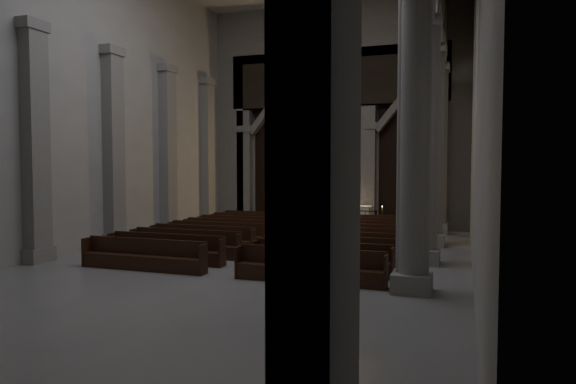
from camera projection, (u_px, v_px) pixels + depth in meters
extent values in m
plane|color=gray|center=(253.00, 262.00, 17.35)|extent=(24.00, 24.00, 0.00)
cube|color=#ADABA2|center=(338.00, 116.00, 28.36)|extent=(14.00, 0.10, 12.00)
cube|color=#ADABA2|center=(81.00, 93.00, 19.33)|extent=(0.10, 24.00, 12.00)
cube|color=#ADABA2|center=(476.00, 70.00, 14.75)|extent=(0.10, 24.00, 12.00)
cube|color=gray|center=(245.00, 166.00, 29.80)|extent=(0.80, 0.50, 6.40)
cube|color=gray|center=(245.00, 217.00, 29.96)|extent=(1.05, 0.70, 0.50)
cube|color=gray|center=(245.00, 129.00, 29.69)|extent=(1.00, 0.65, 0.35)
cube|color=gray|center=(304.00, 166.00, 28.62)|extent=(0.80, 0.50, 6.40)
cube|color=gray|center=(304.00, 219.00, 28.78)|extent=(1.05, 0.70, 0.50)
cube|color=gray|center=(304.00, 128.00, 28.51)|extent=(1.00, 0.65, 0.35)
cube|color=gray|center=(368.00, 166.00, 27.44)|extent=(0.80, 0.50, 6.40)
cube|color=gray|center=(368.00, 221.00, 27.60)|extent=(1.05, 0.70, 0.50)
cube|color=gray|center=(368.00, 126.00, 27.33)|extent=(1.00, 0.65, 0.35)
cube|color=gray|center=(438.00, 166.00, 26.26)|extent=(0.80, 0.50, 6.40)
cube|color=gray|center=(437.00, 224.00, 26.42)|extent=(1.05, 0.70, 0.50)
cube|color=gray|center=(439.00, 124.00, 26.15)|extent=(1.00, 0.65, 0.35)
cube|color=black|center=(276.00, 161.00, 29.53)|extent=(2.60, 0.15, 7.00)
cube|color=#94845F|center=(337.00, 161.00, 28.35)|extent=(2.60, 0.15, 7.00)
cube|color=black|center=(403.00, 161.00, 27.17)|extent=(2.60, 0.15, 7.00)
cube|color=black|center=(336.00, 78.00, 27.78)|extent=(12.00, 0.50, 3.00)
cube|color=gray|center=(232.00, 144.00, 30.00)|extent=(1.60, 0.50, 9.00)
cube|color=gray|center=(455.00, 141.00, 25.93)|extent=(1.60, 0.50, 9.00)
cube|color=gray|center=(336.00, 31.00, 27.65)|extent=(14.00, 0.50, 3.00)
plane|color=#F3CF6D|center=(337.00, 161.00, 28.32)|extent=(1.50, 0.00, 1.50)
cube|color=#4F301B|center=(336.00, 161.00, 28.24)|extent=(0.13, 0.08, 1.80)
cube|color=#4F301B|center=(336.00, 155.00, 28.22)|extent=(1.10, 0.08, 0.13)
cube|color=tan|center=(336.00, 162.00, 28.18)|extent=(0.26, 0.10, 0.60)
sphere|color=tan|center=(336.00, 155.00, 28.16)|extent=(0.17, 0.17, 0.17)
cylinder|color=tan|center=(331.00, 155.00, 28.25)|extent=(0.45, 0.08, 0.08)
cylinder|color=tan|center=(341.00, 155.00, 28.08)|extent=(0.45, 0.08, 0.08)
cube|color=gray|center=(437.00, 228.00, 24.50)|extent=(1.00, 1.00, 0.50)
cylinder|color=gray|center=(438.00, 150.00, 24.30)|extent=(0.70, 0.70, 7.50)
cube|color=gray|center=(439.00, 68.00, 24.10)|extent=(0.95, 0.95, 0.35)
cube|color=gray|center=(432.00, 240.00, 20.73)|extent=(1.00, 1.00, 0.50)
cylinder|color=gray|center=(433.00, 147.00, 20.53)|extent=(0.70, 0.70, 7.50)
cube|color=gray|center=(434.00, 50.00, 20.33)|extent=(0.95, 0.95, 0.35)
cube|color=gray|center=(424.00, 256.00, 16.95)|extent=(1.00, 1.00, 0.50)
cylinder|color=gray|center=(426.00, 143.00, 16.76)|extent=(0.70, 0.70, 7.50)
cube|color=gray|center=(427.00, 23.00, 16.56)|extent=(0.95, 0.95, 0.35)
cube|color=gray|center=(412.00, 282.00, 13.18)|extent=(1.00, 1.00, 0.50)
cylinder|color=gray|center=(414.00, 136.00, 12.98)|extent=(0.70, 0.70, 7.50)
cube|color=gray|center=(440.00, 139.00, 26.06)|extent=(0.55, 1.20, 9.20)
cube|color=gray|center=(318.00, 15.00, 4.56)|extent=(0.55, 1.20, 9.20)
cube|color=gray|center=(208.00, 219.00, 28.52)|extent=(0.60, 1.00, 0.50)
cube|color=gray|center=(208.00, 152.00, 28.32)|extent=(0.50, 0.80, 7.50)
cube|color=gray|center=(207.00, 82.00, 28.12)|extent=(0.60, 1.00, 0.35)
cube|color=gray|center=(169.00, 228.00, 24.74)|extent=(0.60, 1.00, 0.50)
cube|color=gray|center=(168.00, 150.00, 24.55)|extent=(0.50, 0.80, 7.50)
cube|color=gray|center=(167.00, 69.00, 24.34)|extent=(0.60, 1.00, 0.35)
cube|color=gray|center=(115.00, 239.00, 20.97)|extent=(0.60, 1.00, 0.50)
cube|color=gray|center=(114.00, 147.00, 20.77)|extent=(0.50, 0.80, 7.50)
cube|color=gray|center=(112.00, 51.00, 20.57)|extent=(0.60, 1.00, 0.35)
cube|color=gray|center=(38.00, 255.00, 17.20)|extent=(0.60, 1.00, 0.50)
cube|color=gray|center=(36.00, 143.00, 17.00)|extent=(0.50, 0.80, 7.50)
cube|color=gray|center=(32.00, 25.00, 16.80)|extent=(0.60, 1.00, 0.35)
cube|color=gray|center=(331.00, 225.00, 27.35)|extent=(8.50, 2.60, 0.15)
cube|color=silver|center=(353.00, 215.00, 26.95)|extent=(1.80, 0.70, 0.95)
cube|color=white|center=(353.00, 206.00, 26.92)|extent=(1.95, 0.78, 0.04)
cube|color=black|center=(324.00, 210.00, 26.01)|extent=(5.25, 0.05, 0.05)
cube|color=black|center=(276.00, 217.00, 26.90)|extent=(0.09, 0.09, 1.05)
cube|color=black|center=(376.00, 221.00, 25.18)|extent=(0.09, 0.09, 1.05)
cylinder|color=black|center=(285.00, 218.00, 26.73)|extent=(0.02, 0.02, 0.97)
cylinder|color=black|center=(295.00, 219.00, 26.56)|extent=(0.02, 0.02, 0.97)
cylinder|color=black|center=(305.00, 219.00, 26.38)|extent=(0.02, 0.02, 0.97)
cylinder|color=black|center=(314.00, 219.00, 26.21)|extent=(0.02, 0.02, 0.97)
cylinder|color=black|center=(324.00, 220.00, 26.04)|extent=(0.02, 0.02, 0.97)
cylinder|color=black|center=(334.00, 220.00, 25.87)|extent=(0.02, 0.02, 0.97)
cylinder|color=black|center=(345.00, 220.00, 25.69)|extent=(0.02, 0.02, 0.97)
cylinder|color=black|center=(355.00, 221.00, 25.52)|extent=(0.02, 0.02, 0.97)
cylinder|color=black|center=(365.00, 221.00, 25.35)|extent=(0.02, 0.02, 0.97)
cylinder|color=#AF8635|center=(277.00, 227.00, 26.72)|extent=(0.23, 0.23, 0.05)
cylinder|color=#AF8635|center=(277.00, 217.00, 26.69)|extent=(0.03, 0.03, 1.09)
cylinder|color=#AF8635|center=(277.00, 206.00, 26.66)|extent=(0.11, 0.11, 0.02)
cylinder|color=beige|center=(277.00, 205.00, 26.65)|extent=(0.05, 0.05, 0.19)
sphere|color=#F4B855|center=(277.00, 202.00, 26.65)|extent=(0.04, 0.04, 0.04)
cylinder|color=#AF8635|center=(382.00, 230.00, 25.54)|extent=(0.21, 0.21, 0.04)
cylinder|color=#AF8635|center=(382.00, 220.00, 25.51)|extent=(0.03, 0.03, 1.00)
cylinder|color=#AF8635|center=(382.00, 210.00, 25.49)|extent=(0.10, 0.10, 0.02)
cylinder|color=beige|center=(382.00, 208.00, 25.48)|extent=(0.04, 0.04, 0.17)
sphere|color=#F4B855|center=(382.00, 206.00, 25.48)|extent=(0.04, 0.04, 0.04)
cube|color=black|center=(263.00, 226.00, 25.42)|extent=(4.25, 0.40, 0.46)
cube|color=black|center=(265.00, 216.00, 25.58)|extent=(4.25, 0.07, 0.51)
cube|color=black|center=(224.00, 220.00, 26.10)|extent=(0.06, 0.46, 0.91)
cube|color=black|center=(304.00, 223.00, 24.71)|extent=(0.06, 0.46, 0.91)
cube|color=black|center=(372.00, 231.00, 23.65)|extent=(4.25, 0.40, 0.46)
cube|color=black|center=(373.00, 220.00, 23.81)|extent=(4.25, 0.07, 0.51)
cube|color=black|center=(327.00, 224.00, 24.33)|extent=(0.06, 0.46, 0.91)
cube|color=black|center=(419.00, 228.00, 22.94)|extent=(0.06, 0.46, 0.91)
cube|color=black|center=(253.00, 229.00, 24.24)|extent=(4.25, 0.40, 0.46)
cube|color=black|center=(255.00, 219.00, 24.39)|extent=(4.25, 0.07, 0.51)
cube|color=black|center=(213.00, 223.00, 24.92)|extent=(0.06, 0.46, 0.91)
cube|color=black|center=(296.00, 226.00, 23.53)|extent=(0.06, 0.46, 0.91)
cube|color=black|center=(367.00, 234.00, 22.47)|extent=(4.25, 0.40, 0.46)
cube|color=black|center=(368.00, 223.00, 22.62)|extent=(4.25, 0.07, 0.51)
cube|color=black|center=(320.00, 227.00, 23.15)|extent=(0.06, 0.46, 0.91)
cube|color=black|center=(417.00, 231.00, 21.76)|extent=(0.06, 0.46, 0.91)
cube|color=black|center=(242.00, 233.00, 23.05)|extent=(4.25, 0.40, 0.46)
cube|color=black|center=(244.00, 222.00, 23.21)|extent=(4.25, 0.07, 0.51)
cube|color=black|center=(200.00, 226.00, 23.74)|extent=(0.06, 0.46, 0.91)
cube|color=black|center=(287.00, 230.00, 22.35)|extent=(0.06, 0.46, 0.91)
cube|color=black|center=(361.00, 238.00, 21.28)|extent=(4.25, 0.40, 0.46)
cube|color=black|center=(362.00, 226.00, 21.44)|extent=(4.25, 0.07, 0.51)
cube|color=black|center=(312.00, 231.00, 21.97)|extent=(0.06, 0.46, 0.91)
cube|color=black|center=(414.00, 235.00, 20.58)|extent=(0.06, 0.46, 0.91)
cube|color=black|center=(230.00, 236.00, 21.87)|extent=(4.25, 0.40, 0.46)
cube|color=black|center=(232.00, 225.00, 22.03)|extent=(4.25, 0.07, 0.51)
cube|color=black|center=(186.00, 229.00, 22.56)|extent=(0.06, 0.46, 0.91)
cube|color=black|center=(277.00, 233.00, 21.16)|extent=(0.06, 0.46, 0.91)
cube|color=black|center=(355.00, 243.00, 20.10)|extent=(4.25, 0.40, 0.46)
cube|color=black|center=(356.00, 230.00, 20.26)|extent=(4.25, 0.07, 0.51)
cube|color=black|center=(303.00, 234.00, 20.79)|extent=(0.06, 0.46, 0.91)
cube|color=black|center=(411.00, 239.00, 19.39)|extent=(0.06, 0.46, 0.91)
cube|color=black|center=(217.00, 240.00, 20.69)|extent=(4.25, 0.40, 0.46)
cube|color=black|center=(219.00, 228.00, 20.84)|extent=(4.25, 0.07, 0.51)
cube|color=black|center=(171.00, 233.00, 21.37)|extent=(0.06, 0.46, 0.91)
cube|color=black|center=(266.00, 237.00, 19.98)|extent=(0.06, 0.46, 0.91)
cube|color=black|center=(348.00, 247.00, 18.92)|extent=(4.25, 0.40, 0.46)
cube|color=black|center=(349.00, 234.00, 19.07)|extent=(4.25, 0.07, 0.51)
cube|color=black|center=(294.00, 239.00, 19.60)|extent=(0.06, 0.46, 0.91)
cube|color=black|center=(407.00, 244.00, 18.21)|extent=(0.06, 0.46, 0.91)
cube|color=black|center=(202.00, 245.00, 19.51)|extent=(4.25, 0.40, 0.46)
cube|color=black|center=(204.00, 232.00, 19.66)|extent=(4.25, 0.07, 0.51)
cube|color=black|center=(154.00, 237.00, 20.19)|extent=(0.06, 0.46, 0.91)
cube|color=black|center=(253.00, 242.00, 18.80)|extent=(0.06, 0.46, 0.91)
cube|color=black|center=(340.00, 253.00, 17.73)|extent=(4.25, 0.40, 0.46)
cube|color=black|center=(342.00, 238.00, 17.89)|extent=(4.25, 0.07, 0.51)
cube|color=black|center=(282.00, 243.00, 18.42)|extent=(0.06, 0.46, 0.91)
cube|color=black|center=(403.00, 250.00, 17.03)|extent=(0.06, 0.46, 0.91)
cube|color=black|center=(185.00, 250.00, 18.32)|extent=(4.25, 0.40, 0.46)
cube|color=black|center=(187.00, 236.00, 18.48)|extent=(4.25, 0.07, 0.51)
cube|color=black|center=(134.00, 241.00, 19.01)|extent=(0.06, 0.46, 0.91)
cube|color=black|center=(239.00, 247.00, 17.61)|extent=(0.06, 0.46, 0.91)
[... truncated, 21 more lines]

